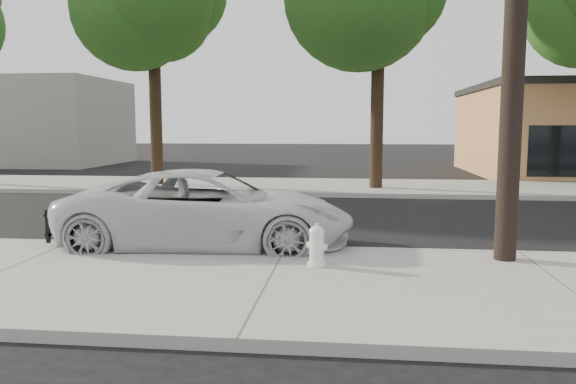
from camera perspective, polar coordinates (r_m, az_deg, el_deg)
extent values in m
plane|color=black|center=(12.12, 0.97, -4.12)|extent=(120.00, 120.00, 0.00)
cube|color=gray|center=(7.95, -1.99, -9.39)|extent=(90.00, 4.40, 0.15)
cube|color=gray|center=(20.50, 3.21, 0.54)|extent=(90.00, 5.00, 0.15)
cube|color=#9E9B93|center=(10.06, -0.16, -5.94)|extent=(90.00, 0.12, 0.16)
cylinder|color=black|center=(21.28, -13.25, 6.54)|extent=(0.44, 0.44, 4.25)
sphere|color=#1F4112|center=(21.57, -13.51, 15.94)|extent=(4.20, 4.20, 4.20)
cylinder|color=black|center=(19.67, 9.02, 7.36)|extent=(0.44, 0.44, 4.75)
imported|color=silver|center=(10.50, -7.99, -1.78)|extent=(5.45, 2.74, 1.48)
cylinder|color=white|center=(8.67, 2.92, -7.31)|extent=(0.30, 0.30, 0.06)
cylinder|color=white|center=(8.62, 2.93, -5.83)|extent=(0.22, 0.22, 0.51)
ellipsoid|color=white|center=(8.57, 2.94, -4.03)|extent=(0.24, 0.24, 0.17)
cylinder|color=white|center=(8.61, 2.94, -5.50)|extent=(0.33, 0.22, 0.10)
cylinder|color=white|center=(8.61, 2.94, -5.50)|extent=(0.19, 0.21, 0.13)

